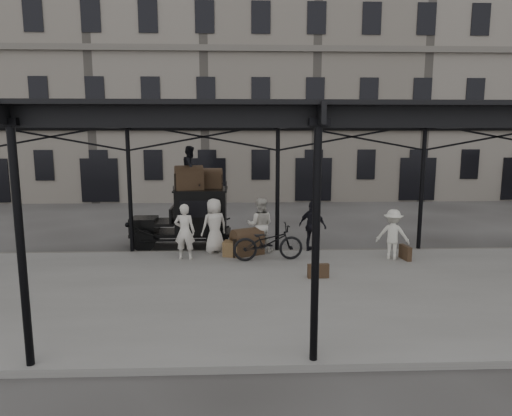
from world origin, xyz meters
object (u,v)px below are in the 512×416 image
at_px(bicycle, 268,242).
at_px(steamer_trunk_platform, 247,244).
at_px(taxi, 193,215).
at_px(porter_left, 185,232).
at_px(steamer_trunk_roof_near, 189,180).
at_px(porter_official, 313,226).

height_order(bicycle, steamer_trunk_platform, bicycle).
bearing_deg(taxi, bicycle, -42.30).
xyz_separation_m(porter_left, bicycle, (2.67, -0.25, -0.32)).
height_order(steamer_trunk_roof_near, steamer_trunk_platform, steamer_trunk_roof_near).
bearing_deg(bicycle, porter_official, -62.10).
bearing_deg(porter_official, taxi, 20.59).
bearing_deg(porter_left, porter_official, -163.29).
xyz_separation_m(porter_left, steamer_trunk_roof_near, (-0.03, 1.89, 1.49)).
relative_size(taxi, porter_left, 2.02).
distance_m(porter_left, bicycle, 2.70).
bearing_deg(bicycle, steamer_trunk_roof_near, 45.35).
relative_size(bicycle, steamer_trunk_platform, 2.20).
bearing_deg(taxi, porter_official, -17.09).
bearing_deg(porter_left, steamer_trunk_roof_near, -83.65).
xyz_separation_m(taxi, bicycle, (2.61, -2.38, -0.47)).
relative_size(porter_left, steamer_trunk_platform, 1.78).
distance_m(taxi, steamer_trunk_roof_near, 1.36).
distance_m(porter_left, steamer_trunk_roof_near, 2.40).
relative_size(taxi, steamer_trunk_roof_near, 3.73).
xyz_separation_m(bicycle, steamer_trunk_roof_near, (-2.70, 2.13, 1.80)).
bearing_deg(steamer_trunk_roof_near, taxi, 58.48).
relative_size(porter_official, steamer_trunk_roof_near, 1.79).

